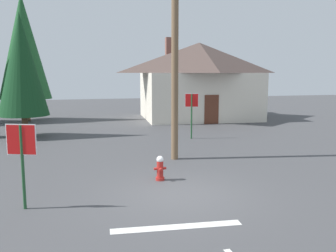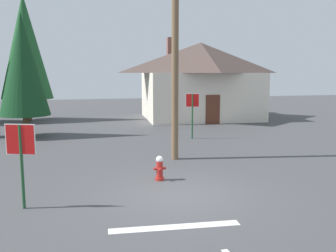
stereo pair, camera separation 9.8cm
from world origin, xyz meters
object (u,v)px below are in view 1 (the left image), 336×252
(fire_hydrant, at_px, (160,168))
(stop_sign_far, at_px, (192,107))
(stop_sign_near, at_px, (22,149))
(house, at_px, (199,79))
(utility_pole, at_px, (175,31))
(pine_tree_far_center, at_px, (23,47))
(pine_tree_mid_left, at_px, (22,65))

(fire_hydrant, relative_size, stop_sign_far, 0.34)
(stop_sign_near, xyz_separation_m, house, (10.67, 17.05, 1.39))
(utility_pole, bearing_deg, house, 66.85)
(fire_hydrant, bearing_deg, utility_pole, 65.45)
(fire_hydrant, relative_size, pine_tree_far_center, 0.09)
(pine_tree_mid_left, bearing_deg, stop_sign_near, -83.47)
(fire_hydrant, height_order, pine_tree_mid_left, pine_tree_mid_left)
(fire_hydrant, xyz_separation_m, house, (6.68, 15.42, 2.59))
(stop_sign_near, bearing_deg, stop_sign_far, 49.65)
(fire_hydrant, xyz_separation_m, utility_pole, (1.26, 2.75, 4.73))
(pine_tree_far_center, bearing_deg, house, -7.14)
(fire_hydrant, distance_m, pine_tree_far_center, 18.71)
(utility_pole, bearing_deg, pine_tree_mid_left, 133.10)
(stop_sign_near, height_order, house, house)
(house, bearing_deg, pine_tree_mid_left, -154.62)
(utility_pole, bearing_deg, stop_sign_far, 63.76)
(stop_sign_near, height_order, pine_tree_far_center, pine_tree_far_center)
(pine_tree_mid_left, xyz_separation_m, pine_tree_far_center, (-0.72, 7.27, 1.40))
(pine_tree_far_center, bearing_deg, utility_pole, -62.99)
(house, bearing_deg, pine_tree_far_center, 172.86)
(utility_pole, bearing_deg, fire_hydrant, -114.55)
(stop_sign_near, relative_size, fire_hydrant, 2.74)
(fire_hydrant, bearing_deg, pine_tree_far_center, 109.47)
(fire_hydrant, xyz_separation_m, pine_tree_far_center, (-6.01, 17.01, 4.92))
(pine_tree_far_center, bearing_deg, stop_sign_far, -46.71)
(stop_sign_near, distance_m, house, 20.16)
(stop_sign_near, xyz_separation_m, pine_tree_mid_left, (-1.30, 11.37, 2.33))
(utility_pole, distance_m, stop_sign_far, 5.88)
(stop_sign_far, height_order, pine_tree_far_center, pine_tree_far_center)
(pine_tree_mid_left, distance_m, pine_tree_far_center, 7.44)
(utility_pole, xyz_separation_m, stop_sign_far, (2.12, 4.30, -3.40))
(utility_pole, distance_m, pine_tree_far_center, 16.01)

